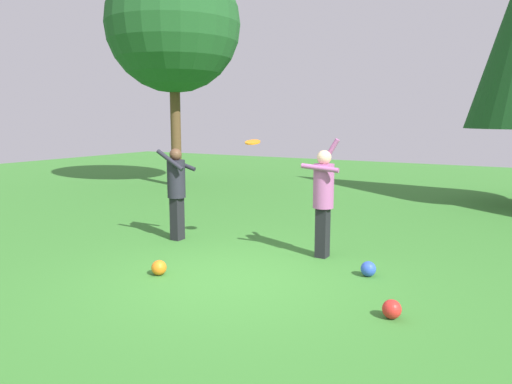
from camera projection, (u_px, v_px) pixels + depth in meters
name	position (u px, v px, depth m)	size (l,w,h in m)	color
ground_plane	(233.00, 278.00, 7.07)	(40.00, 40.00, 0.00)	#387A2D
person_thrower	(323.00, 194.00, 8.01)	(0.63, 0.51, 1.98)	black
person_catcher	(176.00, 186.00, 9.18)	(0.63, 0.55, 1.75)	black
frisbee	(253.00, 142.00, 8.46)	(0.31, 0.31, 0.08)	orange
ball_orange	(159.00, 268.00, 7.21)	(0.23, 0.23, 0.23)	orange
ball_blue	(368.00, 269.00, 7.15)	(0.22, 0.22, 0.22)	blue
ball_red	(392.00, 309.00, 5.65)	(0.22, 0.22, 0.22)	red
tree_far_left	(173.00, 25.00, 16.02)	(4.42, 4.42, 7.56)	brown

